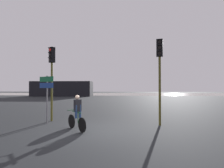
# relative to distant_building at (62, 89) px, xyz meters

# --- Properties ---
(ground_plane) EXTENTS (120.00, 120.00, 0.00)m
(ground_plane) POSITION_rel_distant_building_xyz_m (11.51, -28.75, -1.56)
(ground_plane) COLOR black
(water_strip) EXTENTS (80.00, 16.00, 0.01)m
(water_strip) POSITION_rel_distant_building_xyz_m (11.51, 10.00, -1.56)
(water_strip) COLOR #9E937F
(water_strip) RESTS_ON ground
(distant_building) EXTENTS (12.61, 4.00, 3.13)m
(distant_building) POSITION_rel_distant_building_xyz_m (0.00, 0.00, 0.00)
(distant_building) COLOR black
(distant_building) RESTS_ON ground
(traffic_light_near_left) EXTENTS (0.40, 0.42, 4.31)m
(traffic_light_near_left) POSITION_rel_distant_building_xyz_m (8.65, -26.72, 1.44)
(traffic_light_near_left) COLOR #4C4719
(traffic_light_near_left) RESTS_ON ground
(traffic_light_near_right) EXTENTS (0.37, 0.39, 4.47)m
(traffic_light_near_right) POSITION_rel_distant_building_xyz_m (14.71, -27.53, 1.54)
(traffic_light_near_right) COLOR #4C4719
(traffic_light_near_right) RESTS_ON ground
(direction_sign_post) EXTENTS (0.98, 0.55, 2.60)m
(direction_sign_post) POSITION_rel_distant_building_xyz_m (8.65, -27.43, 0.23)
(direction_sign_post) COLOR slate
(direction_sign_post) RESTS_ON ground
(cyclist) EXTENTS (1.16, 1.31, 1.62)m
(cyclist) POSITION_rel_distant_building_xyz_m (10.70, -28.82, -0.74)
(cyclist) COLOR black
(cyclist) RESTS_ON ground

